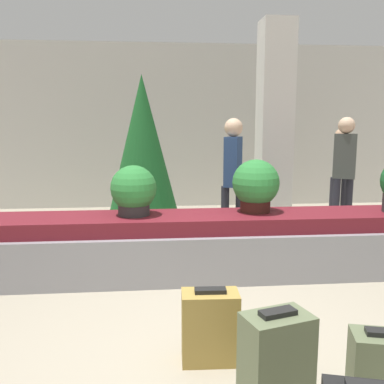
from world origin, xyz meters
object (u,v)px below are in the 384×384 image
at_px(suitcase_0, 379,371).
at_px(potted_plant_0, 134,191).
at_px(pillar, 274,128).
at_px(traveler_1, 344,164).
at_px(suitcase_1, 276,365).
at_px(traveler_0, 340,167).
at_px(suitcase_3, 210,327).
at_px(decorated_tree, 143,152).
at_px(traveler_2, 233,171).
at_px(potted_plant_1, 256,185).

relative_size(suitcase_0, potted_plant_0, 0.91).
distance_m(pillar, traveler_1, 1.18).
height_order(suitcase_0, suitcase_1, suitcase_1).
height_order(suitcase_0, traveler_0, traveler_0).
bearing_deg(pillar, potted_plant_0, -137.02).
height_order(suitcase_3, decorated_tree, decorated_tree).
xyz_separation_m(pillar, suitcase_3, (-1.50, -3.75, -1.34)).
height_order(pillar, traveler_2, pillar).
distance_m(potted_plant_0, decorated_tree, 1.61).
bearing_deg(traveler_2, potted_plant_0, -27.20).
bearing_deg(suitcase_3, decorated_tree, 101.27).
distance_m(pillar, suitcase_0, 4.59).
bearing_deg(suitcase_3, potted_plant_1, 70.13).
xyz_separation_m(potted_plant_0, potted_plant_1, (1.36, 0.05, 0.03)).
bearing_deg(traveler_2, decorated_tree, -90.74).
distance_m(traveler_1, decorated_tree, 3.02).
relative_size(traveler_0, traveler_2, 0.91).
height_order(pillar, potted_plant_0, pillar).
height_order(suitcase_0, traveler_2, traveler_2).
xyz_separation_m(suitcase_3, traveler_2, (0.68, 2.81, 0.79)).
relative_size(suitcase_0, traveler_0, 0.31).
xyz_separation_m(pillar, decorated_tree, (-2.02, -0.37, -0.34)).
bearing_deg(suitcase_1, traveler_1, 44.75).
height_order(suitcase_1, potted_plant_1, potted_plant_1).
distance_m(suitcase_3, decorated_tree, 3.56).
height_order(suitcase_3, potted_plant_0, potted_plant_0).
relative_size(pillar, potted_plant_0, 5.89).
relative_size(traveler_1, traveler_2, 1.01).
distance_m(potted_plant_1, traveler_1, 2.31).
distance_m(potted_plant_1, decorated_tree, 2.01).
bearing_deg(decorated_tree, traveler_2, -25.02).
height_order(suitcase_1, suitcase_3, suitcase_1).
relative_size(pillar, decorated_tree, 1.36).
bearing_deg(suitcase_0, suitcase_1, -165.80).
relative_size(traveler_1, decorated_tree, 0.75).
bearing_deg(potted_plant_1, suitcase_1, -100.65).
bearing_deg(suitcase_1, traveler_2, 67.20).
xyz_separation_m(potted_plant_1, traveler_0, (2.01, 2.30, -0.05)).
distance_m(suitcase_0, potted_plant_0, 2.92).
bearing_deg(suitcase_0, pillar, 96.72).
bearing_deg(pillar, traveler_0, 17.49).
bearing_deg(pillar, suitcase_0, -97.57).
bearing_deg(suitcase_3, potted_plant_0, 110.78).
height_order(pillar, decorated_tree, pillar).
xyz_separation_m(traveler_1, traveler_2, (-1.81, -0.56, -0.02)).
bearing_deg(traveler_0, potted_plant_1, -7.02).
xyz_separation_m(suitcase_0, traveler_0, (1.85, 4.75, 0.70)).
height_order(suitcase_0, traveler_1, traveler_1).
bearing_deg(traveler_2, suitcase_0, 28.30).
bearing_deg(suitcase_0, traveler_0, 83.00).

